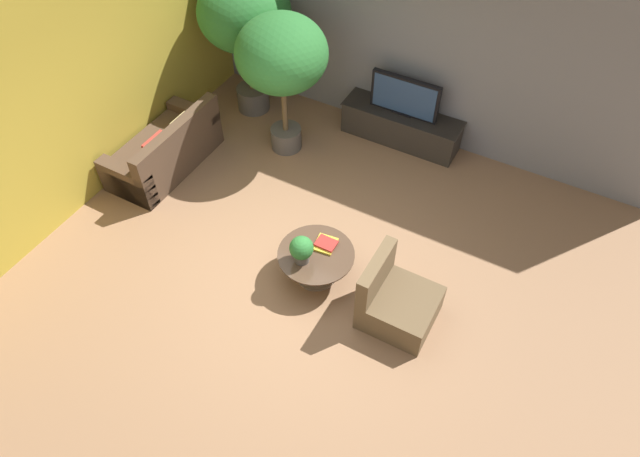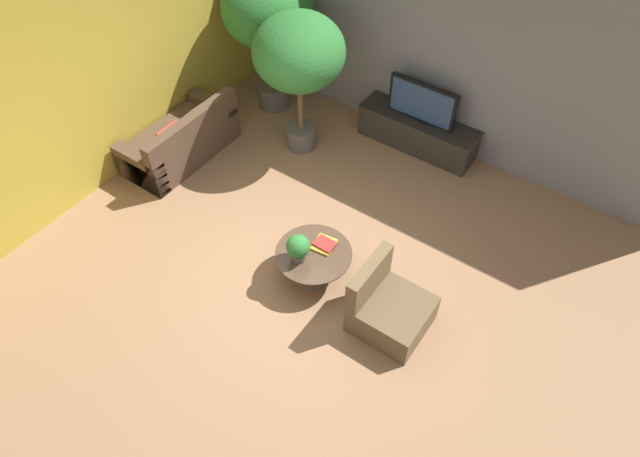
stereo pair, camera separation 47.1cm
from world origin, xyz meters
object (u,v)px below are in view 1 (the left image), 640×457
Objects in this scene: coffee_table at (316,260)px; armchair_wicker at (396,302)px; media_console at (401,126)px; potted_palm_corner at (282,58)px; couch_by_wall at (166,151)px; potted_plant_tabletop at (301,249)px; potted_palm_tall at (245,17)px; television at (405,96)px.

armchair_wicker reaches higher than coffee_table.
potted_palm_corner is (-1.44, -0.97, 1.26)m from media_console.
couch_by_wall reaches higher than potted_plant_tabletop.
potted_palm_corner reaches higher than potted_plant_tabletop.
armchair_wicker is 0.39× the size of potted_palm_tall.
couch_by_wall is 2.92m from potted_plant_tabletop.
potted_palm_tall reaches higher than coffee_table.
television is 0.49× the size of potted_palm_corner.
coffee_table is 0.42× the size of potted_palm_tall.
potted_palm_corner reaches higher than coffee_table.
television is at bearing 9.32° from potted_palm_tall.
potted_palm_corner is at bearing 133.23° from couch_by_wall.
potted_palm_corner is at bearing 53.29° from armchair_wicker.
couch_by_wall is at bearing -141.38° from television.
couch_by_wall reaches higher than media_console.
armchair_wicker is at bearing -3.99° from coffee_table.
potted_plant_tabletop is at bearing -89.12° from television.
media_console is at bearing 33.96° from potted_palm_corner.
potted_palm_corner is at bearing 129.64° from coffee_table.
potted_palm_corner is (-1.58, 1.91, 1.23)m from coffee_table.
media_console is 3.19m from armchair_wicker.
media_console is 1.96× the size of coffee_table.
potted_palm_corner reaches higher than armchair_wicker.
media_console is at bearing 90.88° from potted_plant_tabletop.
potted_plant_tabletop is (1.48, -2.07, -0.90)m from potted_palm_corner.
couch_by_wall is at bearing 162.64° from potted_plant_tabletop.
television is at bearing 33.91° from potted_palm_corner.
coffee_table is (0.14, -2.87, -0.51)m from television.
armchair_wicker is 1.23m from potted_plant_tabletop.
coffee_table is 0.44× the size of potted_palm_corner.
media_console is 0.83× the size of potted_palm_tall.
armchair_wicker reaches higher than media_console.
coffee_table is 0.54× the size of couch_by_wall.
potted_palm_tall reaches higher than potted_palm_corner.
media_console is 2.88m from coffee_table.
potted_plant_tabletop is at bearing -89.12° from media_console.
couch_by_wall is at bearing -136.77° from potted_palm_corner.
potted_palm_corner is at bearing -30.62° from potted_palm_tall.
armchair_wicker is 3.54m from potted_palm_corner.
armchair_wicker is at bearing -35.17° from potted_palm_tall.
coffee_table is at bearing 59.87° from potted_plant_tabletop.
television is 3.23m from armchair_wicker.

